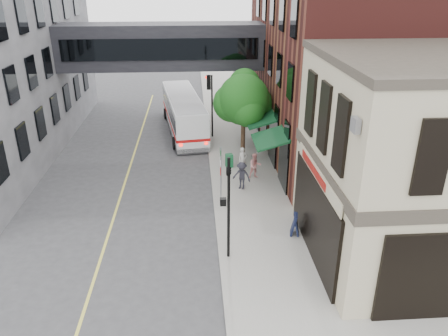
{
  "coord_description": "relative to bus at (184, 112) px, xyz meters",
  "views": [
    {
      "loc": [
        -0.84,
        -13.27,
        10.99
      ],
      "look_at": [
        0.4,
        4.63,
        3.05
      ],
      "focal_mm": 35.0,
      "sensor_mm": 36.0,
      "label": 1
    }
  ],
  "objects": [
    {
      "name": "ground",
      "position": [
        1.69,
        -18.8,
        -1.54
      ],
      "size": [
        120.0,
        120.0,
        0.0
      ],
      "primitive_type": "plane",
      "color": "#38383A",
      "rests_on": "ground"
    },
    {
      "name": "sidewalk_main",
      "position": [
        3.69,
        -4.8,
        -1.47
      ],
      "size": [
        4.0,
        60.0,
        0.15
      ],
      "primitive_type": "cube",
      "color": "gray",
      "rests_on": "ground"
    },
    {
      "name": "corner_building",
      "position": [
        10.67,
        -16.8,
        2.67
      ],
      "size": [
        10.19,
        8.12,
        8.45
      ],
      "color": "tan",
      "rests_on": "ground"
    },
    {
      "name": "brick_building",
      "position": [
        11.67,
        -3.8,
        5.45
      ],
      "size": [
        13.76,
        18.0,
        14.0
      ],
      "color": "#4C1B17",
      "rests_on": "ground"
    },
    {
      "name": "skyway_bridge",
      "position": [
        -1.31,
        -0.8,
        4.96
      ],
      "size": [
        14.0,
        3.18,
        3.0
      ],
      "color": "black",
      "rests_on": "ground"
    },
    {
      "name": "traffic_signal_near",
      "position": [
        2.06,
        -16.8,
        1.44
      ],
      "size": [
        0.44,
        0.22,
        4.6
      ],
      "color": "black",
      "rests_on": "sidewalk_main"
    },
    {
      "name": "traffic_signal_far",
      "position": [
        1.96,
        -1.8,
        1.8
      ],
      "size": [
        0.53,
        0.28,
        4.5
      ],
      "color": "black",
      "rests_on": "sidewalk_main"
    },
    {
      "name": "street_sign_pole",
      "position": [
        2.09,
        -11.8,
        0.39
      ],
      "size": [
        0.08,
        0.75,
        3.0
      ],
      "color": "gray",
      "rests_on": "sidewalk_main"
    },
    {
      "name": "street_tree",
      "position": [
        3.89,
        -5.58,
        2.37
      ],
      "size": [
        3.8,
        3.2,
        5.6
      ],
      "color": "#382619",
      "rests_on": "sidewalk_main"
    },
    {
      "name": "lane_marking",
      "position": [
        -3.31,
        -8.8,
        -1.54
      ],
      "size": [
        0.12,
        40.0,
        0.01
      ],
      "primitive_type": "cube",
      "color": "#D8CC4C",
      "rests_on": "ground"
    },
    {
      "name": "bus",
      "position": [
        0.0,
        0.0,
        0.0
      ],
      "size": [
        3.67,
        10.44,
        2.75
      ],
      "color": "white",
      "rests_on": "ground"
    },
    {
      "name": "pedestrian_a",
      "position": [
        3.63,
        -8.16,
        -0.64
      ],
      "size": [
        0.63,
        0.51,
        1.5
      ],
      "primitive_type": "imported",
      "rotation": [
        0.0,
        0.0,
        0.32
      ],
      "color": "silver",
      "rests_on": "sidewalk_main"
    },
    {
      "name": "pedestrian_b",
      "position": [
        4.24,
        -9.13,
        -0.64
      ],
      "size": [
        0.81,
        0.67,
        1.51
      ],
      "primitive_type": "imported",
      "rotation": [
        0.0,
        0.0,
        0.15
      ],
      "color": "pink",
      "rests_on": "sidewalk_main"
    },
    {
      "name": "pedestrian_c",
      "position": [
        3.32,
        -10.49,
        -0.6
      ],
      "size": [
        1.18,
        0.99,
        1.58
      ],
      "primitive_type": "imported",
      "rotation": [
        0.0,
        0.0,
        -0.48
      ],
      "color": "#22222A",
      "rests_on": "sidewalk_main"
    },
    {
      "name": "newspaper_box",
      "position": [
        2.88,
        -7.45,
        -0.97
      ],
      "size": [
        0.48,
        0.45,
        0.83
      ],
      "primitive_type": "cube",
      "rotation": [
        0.0,
        0.0,
        0.21
      ],
      "color": "#14592E",
      "rests_on": "sidewalk_main"
    },
    {
      "name": "sandwich_board",
      "position": [
        5.25,
        -15.29,
        -0.89
      ],
      "size": [
        0.48,
        0.63,
        1.01
      ],
      "primitive_type": "cube",
      "rotation": [
        0.0,
        0.0,
        -0.23
      ],
      "color": "black",
      "rests_on": "sidewalk_main"
    }
  ]
}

